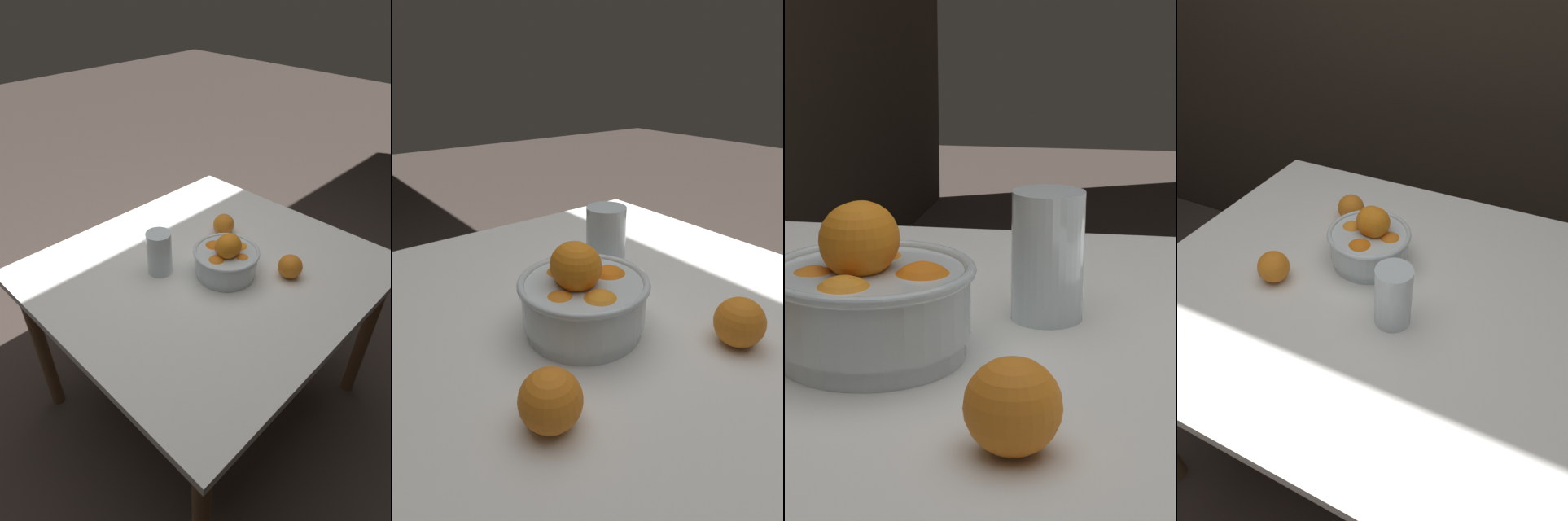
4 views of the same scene
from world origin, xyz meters
TOP-DOWN VIEW (x-y plane):
  - dining_table at (0.00, 0.00)m, footprint 1.06×0.97m
  - fruit_bowl at (-0.01, 0.07)m, footprint 0.21×0.21m
  - juice_glass at (0.13, -0.10)m, footprint 0.08×0.08m
  - orange_loose_front at (-0.19, -0.10)m, footprint 0.08×0.08m

SIDE VIEW (x-z plane):
  - dining_table at x=0.00m, z-range 0.27..0.97m
  - orange_loose_front at x=-0.19m, z-range 0.70..0.78m
  - fruit_bowl at x=-0.01m, z-range 0.68..0.84m
  - juice_glass at x=0.13m, z-range 0.69..0.84m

